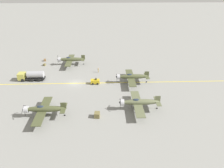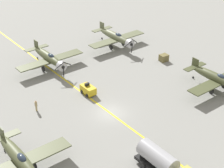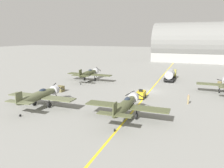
{
  "view_description": "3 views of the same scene",
  "coord_description": "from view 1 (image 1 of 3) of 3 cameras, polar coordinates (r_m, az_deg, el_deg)",
  "views": [
    {
      "loc": [
        -59.45,
        -9.07,
        29.92
      ],
      "look_at": [
        -6.21,
        -10.96,
        2.73
      ],
      "focal_mm": 35.0,
      "sensor_mm": 36.0,
      "label": 1
    },
    {
      "loc": [
        26.62,
        34.69,
        30.14
      ],
      "look_at": [
        -2.14,
        -2.25,
        2.94
      ],
      "focal_mm": 60.0,
      "sensor_mm": 36.0,
      "label": 2
    },
    {
      "loc": [
        8.29,
        -45.14,
        11.41
      ],
      "look_at": [
        -5.48,
        -8.41,
        2.84
      ],
      "focal_mm": 35.0,
      "sensor_mm": 36.0,
      "label": 3
    }
  ],
  "objects": [
    {
      "name": "airplane_near_center",
      "position": [
        66.04,
        5.19,
        1.92
      ],
      "size": [
        12.0,
        9.98,
        3.65
      ],
      "rotation": [
        0.0,
        0.0,
        0.09
      ],
      "color": "#4A4F31",
      "rests_on": "ground"
    },
    {
      "name": "ground_plane",
      "position": [
        67.17,
        -9.58,
        0.19
      ],
      "size": [
        400.0,
        400.0,
        0.0
      ],
      "primitive_type": "plane",
      "color": "gray"
    },
    {
      "name": "airplane_near_left",
      "position": [
        53.33,
        7.05,
        -4.74
      ],
      "size": [
        12.0,
        9.98,
        3.65
      ],
      "rotation": [
        0.0,
        0.0,
        0.22
      ],
      "color": "#5C6143",
      "rests_on": "ground"
    },
    {
      "name": "fuel_tanker",
      "position": [
        72.11,
        -20.33,
        2.06
      ],
      "size": [
        2.68,
        8.0,
        2.98
      ],
      "color": "black",
      "rests_on": "ground"
    },
    {
      "name": "supply_crate_mid_lane",
      "position": [
        87.13,
        -17.12,
        6.01
      ],
      "size": [
        1.1,
        0.98,
        0.79
      ],
      "primitive_type": "cube",
      "rotation": [
        0.0,
        0.0,
        0.22
      ],
      "color": "brown",
      "rests_on": "ground"
    },
    {
      "name": "ground_crew_walking",
      "position": [
        73.38,
        -3.6,
        3.72
      ],
      "size": [
        0.37,
        0.37,
        1.71
      ],
      "color": "tan",
      "rests_on": "ground"
    },
    {
      "name": "tow_tractor",
      "position": [
        65.81,
        -4.41,
        0.68
      ],
      "size": [
        1.57,
        2.6,
        1.79
      ],
      "color": "gold",
      "rests_on": "ground"
    },
    {
      "name": "supply_crate_outboard",
      "position": [
        51.09,
        -3.92,
        -8.04
      ],
      "size": [
        1.56,
        1.34,
        1.22
      ],
      "primitive_type": "cube",
      "rotation": [
        0.0,
        0.0,
        -0.08
      ],
      "color": "brown",
      "rests_on": "ground"
    },
    {
      "name": "taxiway_stripe",
      "position": [
        67.17,
        -9.58,
        0.19
      ],
      "size": [
        0.3,
        160.0,
        0.01
      ],
      "primitive_type": "cube",
      "color": "yellow",
      "rests_on": "ground"
    },
    {
      "name": "airplane_mid_right",
      "position": [
        80.65,
        -10.74,
        6.31
      ],
      "size": [
        12.0,
        9.98,
        3.72
      ],
      "rotation": [
        0.0,
        0.0,
        -0.19
      ],
      "color": "#4B5031",
      "rests_on": "ground"
    },
    {
      "name": "airplane_mid_left",
      "position": [
        52.78,
        -17.34,
        -6.28
      ],
      "size": [
        12.0,
        9.98,
        3.65
      ],
      "rotation": [
        0.0,
        0.0,
        -0.09
      ],
      "color": "#464B2C",
      "rests_on": "ground"
    },
    {
      "name": "supply_crate_by_tanker",
      "position": [
        82.71,
        -17.23,
        4.85
      ],
      "size": [
        1.05,
        0.96,
        0.71
      ],
      "primitive_type": "cube",
      "rotation": [
        0.0,
        0.0,
        -0.36
      ],
      "color": "brown",
      "rests_on": "ground"
    }
  ]
}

